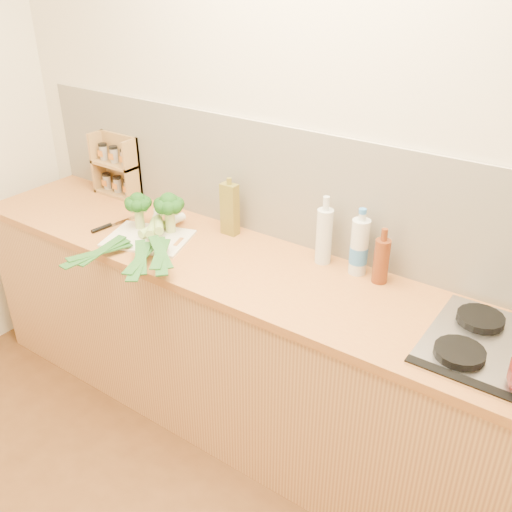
{
  "coord_description": "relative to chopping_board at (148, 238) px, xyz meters",
  "views": [
    {
      "loc": [
        1.18,
        -0.55,
        2.11
      ],
      "look_at": [
        0.03,
        1.1,
        1.02
      ],
      "focal_mm": 40.0,
      "sensor_mm": 36.0,
      "label": 1
    }
  ],
  "objects": [
    {
      "name": "chopping_board",
      "position": [
        0.0,
        0.0,
        0.0
      ],
      "size": [
        0.44,
        0.38,
        0.01
      ],
      "primitive_type": "cube",
      "rotation": [
        0.0,
        0.0,
        0.31
      ],
      "color": "white",
      "rests_on": "counter"
    },
    {
      "name": "glass_bottle",
      "position": [
        0.78,
        0.28,
        0.12
      ],
      "size": [
        0.07,
        0.07,
        0.31
      ],
      "color": "silver",
      "rests_on": "counter"
    },
    {
      "name": "broccoli_right",
      "position": [
        0.04,
        0.11,
        0.14
      ],
      "size": [
        0.14,
        0.15,
        0.2
      ],
      "color": "#AEC372",
      "rests_on": "chopping_board"
    },
    {
      "name": "oil_tin",
      "position": [
        0.28,
        0.27,
        0.12
      ],
      "size": [
        0.08,
        0.05,
        0.28
      ],
      "color": "olive",
      "rests_on": "counter"
    },
    {
      "name": "spice_rack",
      "position": [
        -0.53,
        0.32,
        0.14
      ],
      "size": [
        0.28,
        0.11,
        0.33
      ],
      "color": "tan",
      "rests_on": "counter"
    },
    {
      "name": "room_shell",
      "position": [
        0.61,
        0.37,
        0.26
      ],
      "size": [
        3.5,
        3.5,
        3.5
      ],
      "color": "beige",
      "rests_on": "ground"
    },
    {
      "name": "leek_front",
      "position": [
        -0.02,
        -0.03,
        0.03
      ],
      "size": [
        0.13,
        0.69,
        0.04
      ],
      "rotation": [
        0.0,
        0.0,
        -0.1
      ],
      "color": "white",
      "rests_on": "chopping_board"
    },
    {
      "name": "water_bottle",
      "position": [
        0.94,
        0.28,
        0.11
      ],
      "size": [
        0.08,
        0.08,
        0.27
      ],
      "color": "silver",
      "rests_on": "counter"
    },
    {
      "name": "counter",
      "position": [
        0.61,
        0.08,
        -0.46
      ],
      "size": [
        3.2,
        0.62,
        0.9
      ],
      "color": "tan",
      "rests_on": "ground"
    },
    {
      "name": "leek_back",
      "position": [
        0.09,
        -0.01,
        0.06
      ],
      "size": [
        0.5,
        0.5,
        0.04
      ],
      "rotation": [
        0.0,
        0.0,
        0.79
      ],
      "color": "white",
      "rests_on": "chopping_board"
    },
    {
      "name": "broccoli_left",
      "position": [
        -0.11,
        0.05,
        0.13
      ],
      "size": [
        0.13,
        0.13,
        0.18
      ],
      "color": "#AEC372",
      "rests_on": "chopping_board"
    },
    {
      "name": "leek_mid",
      "position": [
        0.04,
        -0.03,
        0.05
      ],
      "size": [
        0.43,
        0.6,
        0.04
      ],
      "rotation": [
        0.0,
        0.0,
        0.6
      ],
      "color": "white",
      "rests_on": "chopping_board"
    },
    {
      "name": "amber_bottle",
      "position": [
        1.05,
        0.27,
        0.09
      ],
      "size": [
        0.06,
        0.06,
        0.24
      ],
      "color": "#642D13",
      "rests_on": "counter"
    },
    {
      "name": "chefs_knife",
      "position": [
        -0.26,
        -0.02,
        0.0
      ],
      "size": [
        0.06,
        0.27,
        0.02
      ],
      "rotation": [
        0.0,
        0.0,
        -0.13
      ],
      "color": "silver",
      "rests_on": "counter"
    }
  ]
}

